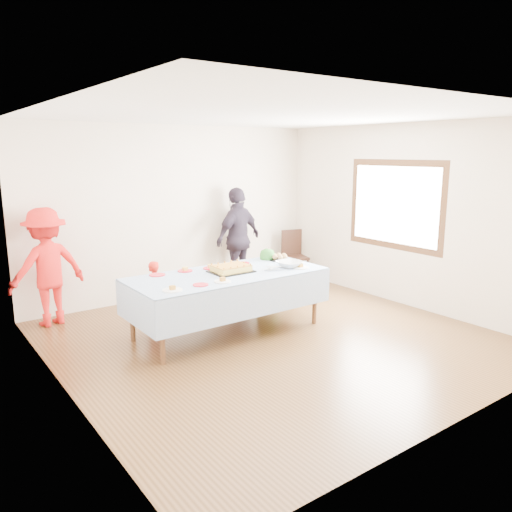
{
  "coord_description": "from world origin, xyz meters",
  "views": [
    {
      "loc": [
        -3.64,
        -4.64,
        2.28
      ],
      "look_at": [
        -0.05,
        0.3,
        1.0
      ],
      "focal_mm": 35.0,
      "sensor_mm": 36.0,
      "label": 1
    }
  ],
  "objects_px": {
    "party_table": "(227,277)",
    "adult_left": "(47,267)",
    "birthday_cake": "(231,269)",
    "dining_chair": "(294,252)"
  },
  "relations": [
    {
      "from": "party_table",
      "to": "dining_chair",
      "type": "height_order",
      "value": "dining_chair"
    },
    {
      "from": "birthday_cake",
      "to": "adult_left",
      "type": "xyz_separation_m",
      "value": [
        -1.84,
        1.64,
        -0.03
      ]
    },
    {
      "from": "dining_chair",
      "to": "adult_left",
      "type": "bearing_deg",
      "value": -165.16
    },
    {
      "from": "birthday_cake",
      "to": "adult_left",
      "type": "distance_m",
      "value": 2.47
    },
    {
      "from": "birthday_cake",
      "to": "dining_chair",
      "type": "relative_size",
      "value": 0.57
    },
    {
      "from": "birthday_cake",
      "to": "dining_chair",
      "type": "bearing_deg",
      "value": 33.38
    },
    {
      "from": "adult_left",
      "to": "dining_chair",
      "type": "bearing_deg",
      "value": 168.95
    },
    {
      "from": "party_table",
      "to": "adult_left",
      "type": "height_order",
      "value": "adult_left"
    },
    {
      "from": "dining_chair",
      "to": "adult_left",
      "type": "relative_size",
      "value": 0.57
    },
    {
      "from": "party_table",
      "to": "dining_chair",
      "type": "xyz_separation_m",
      "value": [
        2.45,
        1.59,
        -0.22
      ]
    }
  ]
}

